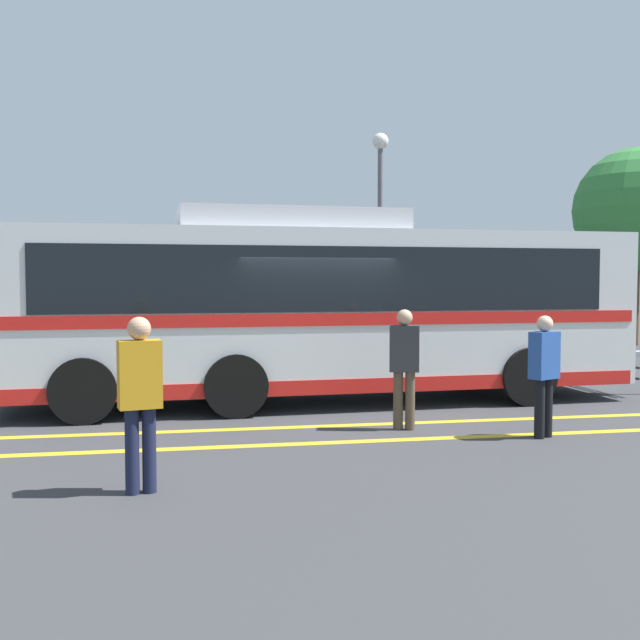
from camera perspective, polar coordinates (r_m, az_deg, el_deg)
name	(u,v)px	position (r m, az deg, el deg)	size (l,w,h in m)	color
ground_plane	(310,406)	(12.87, -0.78, -6.54)	(220.00, 220.00, 0.00)	#38383A
lane_strip_0	(347,425)	(11.16, 2.09, -8.02)	(0.20, 30.85, 0.01)	gold
lane_strip_1	(366,441)	(10.10, 3.49, -9.20)	(0.20, 30.85, 0.01)	gold
curb_strip	(277,361)	(19.17, -3.31, -3.14)	(38.85, 0.36, 0.15)	#99999E
transit_bus	(319,305)	(13.11, -0.06, 1.14)	(11.25, 3.04, 3.34)	silver
parked_car_1	(124,345)	(17.62, -14.71, -1.84)	(4.44, 2.02, 1.30)	#335B33
pedestrian_0	(404,361)	(10.77, 6.44, -3.14)	(0.47, 0.33, 1.73)	brown
pedestrian_1	(544,369)	(10.61, 16.71, -3.56)	(0.47, 0.38, 1.67)	black
pedestrian_2	(140,393)	(7.73, -13.56, -5.40)	(0.46, 0.30, 1.78)	#191E38
street_lamp	(380,204)	(20.96, 4.60, 8.83)	(0.45, 0.45, 6.18)	#59595E
tree_0	(637,210)	(26.67, 22.99, 7.72)	(4.04, 4.04, 6.45)	#513823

